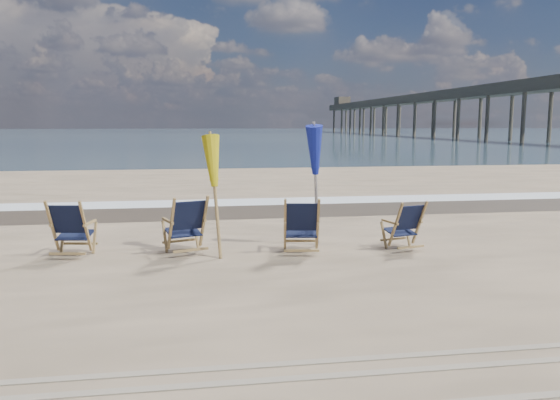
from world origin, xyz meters
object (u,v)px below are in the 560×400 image
(beach_chair_2, at_px, (318,226))
(beach_chair_3, at_px, (420,225))
(fishing_pier, at_px, (451,108))
(beach_chair_0, at_px, (86,229))
(umbrella_blue, at_px, (316,155))
(beach_chair_1, at_px, (204,224))
(umbrella_yellow, at_px, (215,166))

(beach_chair_2, height_order, beach_chair_3, beach_chair_2)
(beach_chair_2, xyz_separation_m, fishing_pier, (37.41, 72.12, 4.16))
(beach_chair_0, xyz_separation_m, umbrella_blue, (3.89, 0.23, 1.15))
(beach_chair_3, relative_size, umbrella_blue, 0.41)
(beach_chair_1, relative_size, umbrella_blue, 0.47)
(umbrella_blue, bearing_deg, beach_chair_1, -175.60)
(beach_chair_0, height_order, umbrella_yellow, umbrella_yellow)
(beach_chair_0, relative_size, beach_chair_3, 1.11)
(beach_chair_2, bearing_deg, fishing_pier, -108.80)
(umbrella_yellow, bearing_deg, umbrella_blue, 12.59)
(beach_chair_3, distance_m, umbrella_blue, 2.17)
(beach_chair_1, distance_m, beach_chair_2, 1.93)
(beach_chair_0, height_order, beach_chair_3, beach_chair_0)
(beach_chair_1, bearing_deg, beach_chair_0, -16.96)
(beach_chair_2, distance_m, umbrella_blue, 1.30)
(beach_chair_0, height_order, beach_chair_2, same)
(beach_chair_1, bearing_deg, fishing_pier, -138.07)
(beach_chair_3, distance_m, fishing_pier, 80.44)
(beach_chair_1, relative_size, umbrella_yellow, 0.50)
(fishing_pier, bearing_deg, beach_chair_2, -117.41)
(beach_chair_0, distance_m, beach_chair_1, 1.92)
(beach_chair_3, bearing_deg, umbrella_blue, -29.08)
(umbrella_blue, xyz_separation_m, fishing_pier, (37.31, 71.53, 3.01))
(beach_chair_1, bearing_deg, beach_chair_2, 147.41)
(fishing_pier, bearing_deg, umbrella_yellow, -118.52)
(beach_chair_2, bearing_deg, beach_chair_0, 3.16)
(beach_chair_0, relative_size, fishing_pier, 0.01)
(umbrella_yellow, bearing_deg, beach_chair_0, 175.54)
(beach_chair_2, relative_size, fishing_pier, 0.01)
(umbrella_yellow, xyz_separation_m, fishing_pier, (39.09, 71.93, 3.15))
(beach_chair_2, relative_size, umbrella_blue, 0.45)
(beach_chair_0, relative_size, umbrella_blue, 0.45)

